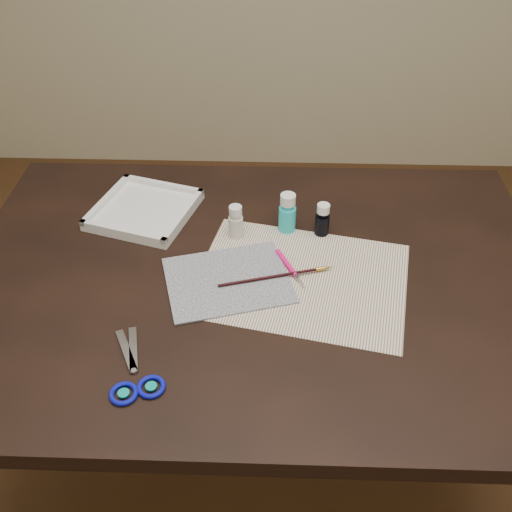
{
  "coord_description": "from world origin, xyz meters",
  "views": [
    {
      "loc": [
        0.03,
        -0.93,
        1.57
      ],
      "look_at": [
        0.0,
        0.0,
        0.8
      ],
      "focal_mm": 40.0,
      "sensor_mm": 36.0,
      "label": 1
    }
  ],
  "objects_px": {
    "paper": "(301,279)",
    "scissors": "(128,365)",
    "paint_bottle_navy": "(322,219)",
    "palette_tray": "(144,209)",
    "paint_bottle_cyan": "(287,213)",
    "canvas": "(228,280)",
    "paint_bottle_white": "(236,222)"
  },
  "relations": [
    {
      "from": "paint_bottle_cyan",
      "to": "paint_bottle_navy",
      "type": "relative_size",
      "value": 1.2
    },
    {
      "from": "canvas",
      "to": "paint_bottle_white",
      "type": "distance_m",
      "value": 0.16
    },
    {
      "from": "paper",
      "to": "paint_bottle_white",
      "type": "xyz_separation_m",
      "value": [
        -0.15,
        0.15,
        0.04
      ]
    },
    {
      "from": "canvas",
      "to": "paint_bottle_cyan",
      "type": "distance_m",
      "value": 0.23
    },
    {
      "from": "scissors",
      "to": "palette_tray",
      "type": "height_order",
      "value": "palette_tray"
    },
    {
      "from": "canvas",
      "to": "paint_bottle_navy",
      "type": "xyz_separation_m",
      "value": [
        0.21,
        0.18,
        0.04
      ]
    },
    {
      "from": "paint_bottle_navy",
      "to": "palette_tray",
      "type": "height_order",
      "value": "paint_bottle_navy"
    },
    {
      "from": "paper",
      "to": "paint_bottle_cyan",
      "type": "distance_m",
      "value": 0.18
    },
    {
      "from": "paint_bottle_navy",
      "to": "palette_tray",
      "type": "bearing_deg",
      "value": 171.35
    },
    {
      "from": "paint_bottle_navy",
      "to": "palette_tray",
      "type": "relative_size",
      "value": 0.36
    },
    {
      "from": "paint_bottle_white",
      "to": "paint_bottle_navy",
      "type": "bearing_deg",
      "value": 4.41
    },
    {
      "from": "paint_bottle_white",
      "to": "palette_tray",
      "type": "height_order",
      "value": "paint_bottle_white"
    },
    {
      "from": "paper",
      "to": "palette_tray",
      "type": "distance_m",
      "value": 0.44
    },
    {
      "from": "canvas",
      "to": "paint_bottle_navy",
      "type": "bearing_deg",
      "value": 39.96
    },
    {
      "from": "scissors",
      "to": "palette_tray",
      "type": "distance_m",
      "value": 0.48
    },
    {
      "from": "paper",
      "to": "scissors",
      "type": "xyz_separation_m",
      "value": [
        -0.32,
        -0.25,
        0.0
      ]
    },
    {
      "from": "paint_bottle_navy",
      "to": "palette_tray",
      "type": "distance_m",
      "value": 0.44
    },
    {
      "from": "paper",
      "to": "canvas",
      "type": "relative_size",
      "value": 1.72
    },
    {
      "from": "canvas",
      "to": "paint_bottle_cyan",
      "type": "bearing_deg",
      "value": 55.84
    },
    {
      "from": "paper",
      "to": "canvas",
      "type": "xyz_separation_m",
      "value": [
        -0.16,
        -0.01,
        0.0
      ]
    },
    {
      "from": "scissors",
      "to": "paint_bottle_white",
      "type": "bearing_deg",
      "value": -50.13
    },
    {
      "from": "canvas",
      "to": "paint_bottle_white",
      "type": "height_order",
      "value": "paint_bottle_white"
    },
    {
      "from": "paint_bottle_navy",
      "to": "paint_bottle_white",
      "type": "bearing_deg",
      "value": -175.59
    },
    {
      "from": "scissors",
      "to": "paper",
      "type": "bearing_deg",
      "value": -78.73
    },
    {
      "from": "paper",
      "to": "paint_bottle_navy",
      "type": "distance_m",
      "value": 0.18
    },
    {
      "from": "paper",
      "to": "scissors",
      "type": "bearing_deg",
      "value": -142.21
    },
    {
      "from": "paint_bottle_white",
      "to": "paper",
      "type": "bearing_deg",
      "value": -44.57
    },
    {
      "from": "paint_bottle_cyan",
      "to": "paper",
      "type": "bearing_deg",
      "value": -80.38
    },
    {
      "from": "paper",
      "to": "paint_bottle_cyan",
      "type": "bearing_deg",
      "value": 99.62
    },
    {
      "from": "canvas",
      "to": "scissors",
      "type": "distance_m",
      "value": 0.29
    },
    {
      "from": "paint_bottle_cyan",
      "to": "paint_bottle_navy",
      "type": "bearing_deg",
      "value": -8.85
    },
    {
      "from": "scissors",
      "to": "canvas",
      "type": "bearing_deg",
      "value": -61.41
    }
  ]
}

